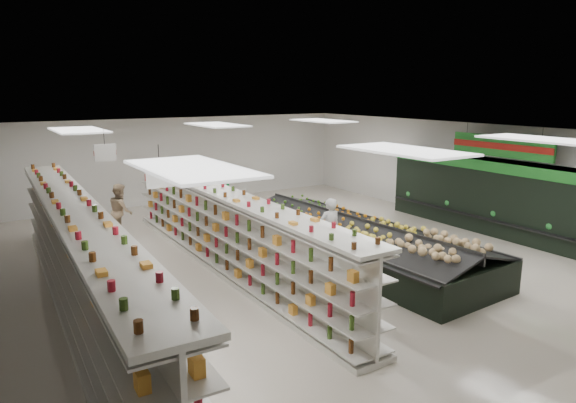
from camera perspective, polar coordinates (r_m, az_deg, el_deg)
floor at (r=13.14m, az=-0.26°, el=-6.38°), size 16.00×16.00×0.00m
ceiling at (r=12.49m, az=-0.27°, el=7.67°), size 14.00×16.00×0.02m
wall_back at (r=19.87m, az=-12.57°, el=4.46°), size 14.00×0.02×3.20m
wall_right at (r=17.40m, az=19.75°, el=2.95°), size 0.02×16.00×3.20m
produce_wall_case at (r=16.21m, az=22.76°, el=0.78°), size 0.93×8.00×2.20m
aisle_sign_near at (r=9.13m, az=-14.06°, el=2.74°), size 0.52×0.06×0.75m
aisle_sign_far at (r=12.96m, az=-19.66°, el=5.13°), size 0.52×0.06×0.75m
hortifruti_banner at (r=15.78m, az=22.58°, el=5.69°), size 0.12×3.20×0.95m
gondola_left at (r=10.53m, az=-22.14°, el=-6.61°), size 1.29×12.09×2.09m
gondola_center at (r=12.31m, az=-7.00°, el=-3.57°), size 0.82×10.83×1.88m
produce_island at (r=13.10m, az=7.58°, el=-4.25°), size 3.06×7.52×1.10m
soda_endcap at (r=18.00m, az=-8.16°, el=0.90°), size 1.32×1.14×1.42m
shopper_main at (r=12.73m, az=4.62°, el=-3.21°), size 0.62×0.43×1.63m
shopper_background at (r=15.52m, az=-18.09°, el=-1.01°), size 0.55×0.82×1.60m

